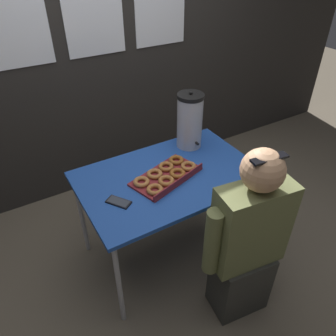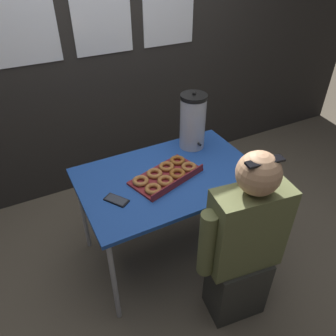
# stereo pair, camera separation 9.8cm
# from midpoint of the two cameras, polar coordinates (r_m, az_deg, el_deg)

# --- Properties ---
(ground_plane) EXTENTS (12.00, 12.00, 0.00)m
(ground_plane) POSITION_cam_midpoint_polar(r_m,az_deg,el_deg) (2.73, -0.89, -14.04)
(ground_plane) COLOR brown
(back_wall) EXTENTS (6.00, 0.11, 2.43)m
(back_wall) POSITION_cam_midpoint_polar(r_m,az_deg,el_deg) (2.99, -13.25, 18.05)
(back_wall) COLOR #282623
(back_wall) RESTS_ON ground
(folding_table) EXTENTS (1.20, 0.78, 0.76)m
(folding_table) POSITION_cam_midpoint_polar(r_m,az_deg,el_deg) (2.23, -1.05, -2.29)
(folding_table) COLOR #1E479E
(folding_table) RESTS_ON ground
(donut_box) EXTENTS (0.52, 0.38, 0.05)m
(donut_box) POSITION_cam_midpoint_polar(r_m,az_deg,el_deg) (2.17, -1.57, -1.24)
(donut_box) COLOR maroon
(donut_box) RESTS_ON folding_table
(coffee_urn) EXTENTS (0.19, 0.22, 0.44)m
(coffee_urn) POSITION_cam_midpoint_polar(r_m,az_deg,el_deg) (2.42, 2.63, 8.21)
(coffee_urn) COLOR #B7B7BC
(coffee_urn) RESTS_ON folding_table
(cell_phone) EXTENTS (0.14, 0.16, 0.01)m
(cell_phone) POSITION_cam_midpoint_polar(r_m,az_deg,el_deg) (2.01, -10.00, -5.87)
(cell_phone) COLOR black
(cell_phone) RESTS_ON folding_table
(person_seated) EXTENTS (0.58, 0.28, 1.24)m
(person_seated) POSITION_cam_midpoint_polar(r_m,az_deg,el_deg) (2.02, 12.28, -12.73)
(person_seated) COLOR #33332D
(person_seated) RESTS_ON ground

